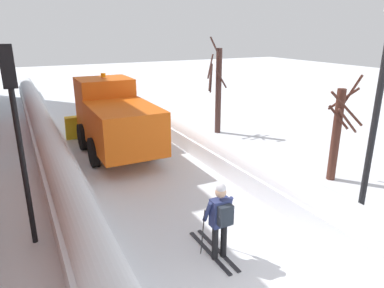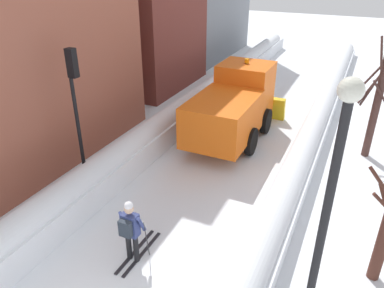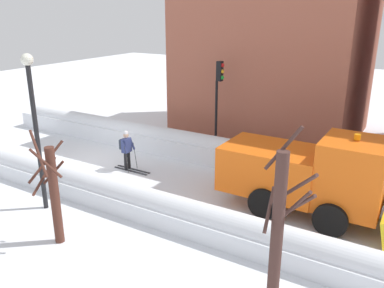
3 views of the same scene
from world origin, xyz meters
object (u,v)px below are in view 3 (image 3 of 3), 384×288
(plow_truck, at_px, (309,174))
(traffic_light_pole, at_px, (219,91))
(bare_tree_near, at_px, (53,192))
(bare_tree_mid, at_px, (278,232))
(skier, at_px, (126,148))
(street_lamp, at_px, (34,115))

(plow_truck, bearing_deg, traffic_light_pole, -123.24)
(bare_tree_near, relative_size, bare_tree_mid, 0.78)
(plow_truck, bearing_deg, bare_tree_mid, 7.89)
(skier, distance_m, bare_tree_mid, 10.15)
(traffic_light_pole, relative_size, bare_tree_mid, 1.00)
(bare_tree_near, xyz_separation_m, bare_tree_mid, (-0.53, 6.71, 0.46))
(plow_truck, height_order, bare_tree_mid, bare_tree_mid)
(skier, height_order, bare_tree_near, bare_tree_near)
(skier, height_order, traffic_light_pole, traffic_light_pole)
(bare_tree_mid, bearing_deg, street_lamp, -94.93)
(street_lamp, height_order, bare_tree_near, street_lamp)
(plow_truck, xyz_separation_m, traffic_light_pole, (-3.49, -5.33, 1.72))
(traffic_light_pole, bearing_deg, street_lamp, -19.34)
(plow_truck, distance_m, traffic_light_pole, 6.60)
(bare_tree_mid, bearing_deg, traffic_light_pole, -145.28)
(bare_tree_near, distance_m, bare_tree_mid, 6.75)
(bare_tree_near, bearing_deg, street_lamp, -121.03)
(skier, height_order, street_lamp, street_lamp)
(street_lamp, bearing_deg, traffic_light_pole, 160.66)
(plow_truck, xyz_separation_m, skier, (0.12, -7.96, -0.48))
(skier, xyz_separation_m, street_lamp, (4.36, -0.17, 2.45))
(street_lamp, xyz_separation_m, bare_tree_mid, (0.76, 8.86, -1.31))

